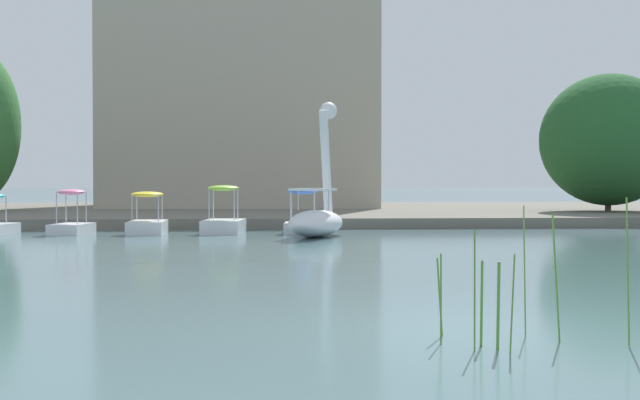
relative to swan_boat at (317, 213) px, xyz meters
The scene contains 11 objects.
ground_plane 16.79m from the swan_boat, 87.24° to the right, with size 687.65×687.65×0.00m, color slate.
shore_bank_far 17.61m from the swan_boat, 87.37° to the left, with size 128.65×27.19×0.41m, color #6B665B.
swan_boat is the anchor object (origin of this frame).
pedal_boat_blue 2.09m from the swan_boat, 100.30° to the left, with size 1.40×2.05×1.55m.
pedal_boat_lime 3.78m from the swan_boat, 146.35° to the left, with size 1.54×2.31×1.67m.
pedal_boat_yellow 6.05m from the swan_boat, 161.72° to the left, with size 1.23×2.32×1.45m.
pedal_boat_pink 8.51m from the swan_boat, 167.32° to the left, with size 1.33×1.95×1.54m.
tree_willow_overhanging 18.52m from the swan_boat, 37.00° to the left, with size 9.03×9.02×6.51m.
parked_van 18.90m from the swan_boat, 99.34° to the left, with size 5.02×2.13×1.77m.
apartment_block 23.35m from the swan_boat, 97.67° to the left, with size 14.85×13.07×13.57m, color #B2A893.
reed_clump_foreground 17.62m from the swan_boat, 84.82° to the right, with size 3.20×1.51×1.58m.
Camera 1 is at (-2.57, -9.52, 1.72)m, focal length 45.41 mm.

